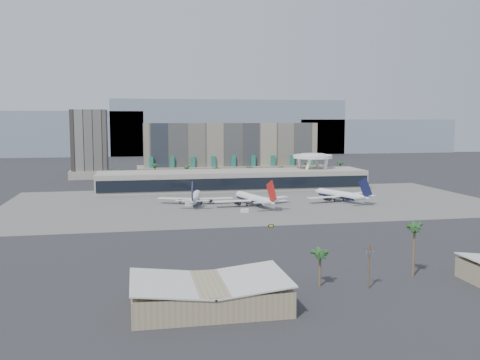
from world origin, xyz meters
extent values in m
plane|color=#232326|center=(0.00, 0.00, 0.00)|extent=(900.00, 900.00, 0.00)
cube|color=#5B5B59|center=(0.00, 55.00, 0.03)|extent=(260.00, 130.00, 0.06)
cube|color=gray|center=(-180.00, 470.00, 27.50)|extent=(260.00, 60.00, 55.00)
cube|color=gray|center=(60.00, 470.00, 35.00)|extent=(300.00, 60.00, 70.00)
cube|color=gray|center=(260.00, 470.00, 22.50)|extent=(220.00, 60.00, 45.00)
cube|color=gray|center=(10.00, 175.00, 21.00)|extent=(130.00, 22.00, 42.00)
cube|color=tan|center=(10.00, 173.00, 5.00)|extent=(140.00, 30.00, 10.00)
cube|color=#217362|center=(-50.00, 163.00, 9.00)|extent=(3.00, 2.00, 18.00)
cube|color=#217362|center=(-35.00, 163.00, 9.00)|extent=(3.00, 2.00, 18.00)
cube|color=#217362|center=(-20.00, 163.00, 9.00)|extent=(3.00, 2.00, 18.00)
cube|color=#217362|center=(-5.00, 163.00, 9.00)|extent=(3.00, 2.00, 18.00)
cube|color=#217362|center=(10.00, 163.00, 9.00)|extent=(3.00, 2.00, 18.00)
cube|color=#217362|center=(25.00, 163.00, 9.00)|extent=(3.00, 2.00, 18.00)
cube|color=#217362|center=(40.00, 163.00, 9.00)|extent=(3.00, 2.00, 18.00)
cube|color=#217362|center=(55.00, 163.00, 9.00)|extent=(3.00, 2.00, 18.00)
cube|color=#217362|center=(70.00, 163.00, 9.00)|extent=(3.00, 2.00, 18.00)
cube|color=black|center=(-95.00, 200.00, 26.00)|extent=(26.00, 26.00, 52.00)
cube|color=#B2AC9C|center=(-95.00, 200.00, 3.00)|extent=(30.00, 30.00, 6.00)
cube|color=#B2AC9C|center=(0.00, 110.00, 6.00)|extent=(170.00, 32.00, 12.00)
cube|color=black|center=(0.00, 93.80, 5.50)|extent=(168.00, 0.60, 7.00)
cube|color=black|center=(0.00, 110.00, 13.25)|extent=(170.00, 12.00, 2.50)
cylinder|color=white|center=(61.36, 122.36, 11.00)|extent=(6.98, 6.99, 21.89)
cylinder|color=white|center=(48.64, 122.36, 11.00)|extent=(6.98, 6.99, 21.89)
cylinder|color=white|center=(48.64, 109.64, 11.00)|extent=(6.98, 6.99, 21.89)
cylinder|color=white|center=(61.36, 109.64, 11.00)|extent=(6.98, 6.99, 21.89)
cylinder|color=white|center=(55.00, 116.00, 20.00)|extent=(26.00, 26.00, 2.20)
cylinder|color=white|center=(55.00, 116.00, 21.30)|extent=(16.00, 16.00, 1.20)
cylinder|color=brown|center=(-70.00, 145.00, 6.00)|extent=(0.70, 0.70, 12.00)
sphere|color=#234D1E|center=(-70.00, 145.00, 11.70)|extent=(2.80, 2.80, 2.80)
cylinder|color=brown|center=(-48.00, 145.00, 6.00)|extent=(0.70, 0.70, 12.00)
sphere|color=#234D1E|center=(-48.00, 145.00, 11.70)|extent=(2.80, 2.80, 2.80)
cylinder|color=brown|center=(-26.00, 145.00, 6.00)|extent=(0.70, 0.70, 12.00)
sphere|color=#234D1E|center=(-26.00, 145.00, 11.70)|extent=(2.80, 2.80, 2.80)
cylinder|color=brown|center=(-5.00, 145.00, 6.00)|extent=(0.70, 0.70, 12.00)
sphere|color=#234D1E|center=(-5.00, 145.00, 11.70)|extent=(2.80, 2.80, 2.80)
cylinder|color=brown|center=(18.00, 145.00, 6.00)|extent=(0.70, 0.70, 12.00)
sphere|color=#234D1E|center=(18.00, 145.00, 11.70)|extent=(2.80, 2.80, 2.80)
cylinder|color=brown|center=(40.00, 145.00, 6.00)|extent=(0.70, 0.70, 12.00)
sphere|color=#234D1E|center=(40.00, 145.00, 11.70)|extent=(2.80, 2.80, 2.80)
cylinder|color=brown|center=(62.00, 145.00, 6.00)|extent=(0.70, 0.70, 12.00)
sphere|color=#234D1E|center=(62.00, 145.00, 11.70)|extent=(2.80, 2.80, 2.80)
cylinder|color=brown|center=(85.00, 145.00, 6.00)|extent=(0.70, 0.70, 12.00)
sphere|color=#234D1E|center=(85.00, 145.00, 11.70)|extent=(2.80, 2.80, 2.80)
cube|color=gray|center=(-45.00, -102.00, 3.00)|extent=(36.00, 22.00, 6.00)
cube|color=silver|center=(-54.00, -102.00, 6.40)|extent=(18.65, 22.60, 2.30)
cube|color=silver|center=(-36.00, -102.00, 6.40)|extent=(18.65, 22.60, 2.30)
cylinder|color=#4C3826|center=(-2.00, -96.00, 6.00)|extent=(0.44, 0.44, 12.00)
cube|color=#4C3826|center=(-2.00, -96.00, 10.60)|extent=(3.20, 0.22, 0.22)
cylinder|color=slate|center=(-2.90, -96.35, 9.60)|extent=(0.56, 0.56, 0.90)
cylinder|color=slate|center=(-2.00, -96.35, 9.60)|extent=(0.56, 0.56, 0.90)
cylinder|color=slate|center=(-1.10, -96.35, 9.60)|extent=(0.56, 0.56, 0.90)
cylinder|color=black|center=(-3.40, -96.00, 10.85)|extent=(0.12, 0.12, 0.30)
cylinder|color=black|center=(-0.60, -96.00, 10.85)|extent=(0.12, 0.12, 0.30)
cylinder|color=white|center=(-30.32, 56.07, 3.57)|extent=(9.01, 27.28, 3.96)
cylinder|color=#111439|center=(-30.32, 56.07, 3.42)|extent=(8.83, 26.74, 3.88)
cone|color=white|center=(-27.39, 71.28, 3.57)|extent=(4.73, 5.13, 3.96)
cone|color=white|center=(-33.63, 38.91, 3.86)|extent=(5.58, 9.50, 3.96)
cube|color=white|center=(-41.21, 57.16, 2.97)|extent=(17.97, 10.59, 0.35)
cube|color=white|center=(-19.81, 53.03, 2.97)|extent=(17.90, 4.30, 0.35)
cylinder|color=black|center=(-38.20, 57.08, 1.98)|extent=(2.89, 4.30, 2.18)
cylinder|color=black|center=(-22.64, 54.08, 1.98)|extent=(2.89, 4.30, 2.18)
cube|color=#111439|center=(-33.91, 37.45, 9.01)|extent=(2.19, 8.93, 10.43)
cube|color=white|center=(-38.20, 38.78, 4.36)|extent=(8.20, 4.63, 0.25)
cube|color=white|center=(-29.44, 37.09, 4.36)|extent=(8.03, 2.58, 0.25)
cylinder|color=black|center=(-28.33, 66.41, 0.79)|extent=(0.50, 0.50, 1.58)
cylinder|color=black|center=(-33.62, 55.69, 0.79)|extent=(0.69, 0.69, 1.58)
cylinder|color=black|center=(-27.40, 54.49, 0.79)|extent=(0.69, 0.69, 1.58)
cylinder|color=white|center=(-2.28, 44.52, 3.83)|extent=(11.68, 29.15, 4.26)
cylinder|color=#111439|center=(-2.28, 44.52, 3.67)|extent=(11.45, 28.57, 4.17)
cone|color=white|center=(-6.62, 60.60, 3.83)|extent=(5.36, 5.74, 4.26)
cone|color=white|center=(2.62, 26.39, 4.15)|extent=(6.61, 10.36, 4.26)
cube|color=white|center=(-13.30, 40.44, 3.19)|extent=(19.37, 5.29, 0.37)
cube|color=white|center=(9.31, 46.55, 3.19)|extent=(19.00, 12.52, 0.37)
cylinder|color=black|center=(-10.36, 41.79, 2.13)|extent=(3.37, 4.72, 2.34)
cylinder|color=black|center=(6.09, 46.23, 2.13)|extent=(3.37, 4.72, 2.34)
cube|color=#A41712|center=(3.04, 24.85, 9.69)|extent=(3.03, 9.47, 11.21)
cube|color=white|center=(-1.73, 24.12, 4.68)|extent=(8.74, 3.38, 0.27)
cube|color=white|center=(7.52, 26.61, 4.68)|extent=(8.75, 5.50, 0.27)
cylinder|color=black|center=(-5.23, 55.46, 0.85)|extent=(0.53, 0.53, 1.70)
cylinder|color=black|center=(-5.29, 42.61, 0.85)|extent=(0.75, 0.75, 1.70)
cylinder|color=black|center=(1.29, 44.38, 0.85)|extent=(0.75, 0.75, 1.70)
cylinder|color=white|center=(47.26, 50.60, 3.69)|extent=(14.83, 27.31, 4.10)
cylinder|color=#111439|center=(47.26, 50.60, 3.54)|extent=(14.54, 26.76, 4.02)
cone|color=white|center=(40.92, 65.33, 3.69)|extent=(5.59, 5.86, 4.10)
cone|color=white|center=(54.42, 33.99, 4.00)|extent=(7.42, 10.10, 4.10)
cube|color=white|center=(37.31, 45.20, 3.08)|extent=(18.90, 7.64, 0.36)
cube|color=white|center=(58.03, 54.12, 3.08)|extent=(17.43, 14.01, 0.36)
cylinder|color=black|center=(39.93, 46.89, 2.05)|extent=(3.69, 4.66, 2.26)
cylinder|color=black|center=(55.00, 53.38, 2.05)|extent=(3.69, 4.66, 2.26)
cube|color=#111439|center=(55.03, 32.58, 9.33)|extent=(4.15, 8.75, 10.79)
cube|color=white|center=(50.59, 31.23, 4.51)|extent=(8.51, 4.34, 0.26)
cube|color=white|center=(59.06, 34.88, 4.51)|extent=(8.18, 6.19, 0.26)
cylinder|color=black|center=(42.95, 60.62, 0.82)|extent=(0.51, 0.51, 1.64)
cylinder|color=black|center=(44.66, 48.36, 0.82)|extent=(0.72, 0.72, 1.64)
cylinder|color=black|center=(50.68, 50.96, 0.82)|extent=(0.72, 0.72, 1.64)
cube|color=silver|center=(-34.47, 49.11, 0.94)|extent=(4.06, 2.33, 1.89)
cube|color=white|center=(-10.24, 24.39, 0.89)|extent=(3.83, 2.74, 1.78)
cube|color=black|center=(-6.66, -12.15, 0.54)|extent=(2.40, 0.83, 1.09)
cube|color=gold|center=(-6.66, -12.34, 0.54)|extent=(1.71, 0.43, 0.65)
cylinder|color=black|center=(-7.53, -12.15, 0.33)|extent=(0.13, 0.13, 0.65)
cylinder|color=black|center=(-5.79, -12.15, 0.33)|extent=(0.13, 0.13, 0.65)
cylinder|color=brown|center=(-13.87, -91.56, 4.53)|extent=(0.70, 0.70, 9.05)
sphere|color=#234D1E|center=(-13.87, -91.56, 8.75)|extent=(2.80, 2.80, 2.80)
cylinder|color=brown|center=(15.26, -87.94, 7.10)|extent=(0.70, 0.70, 14.21)
sphere|color=#234D1E|center=(15.26, -87.94, 13.91)|extent=(2.80, 2.80, 2.80)
camera|label=1|loc=(-61.57, -223.11, 44.02)|focal=40.00mm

